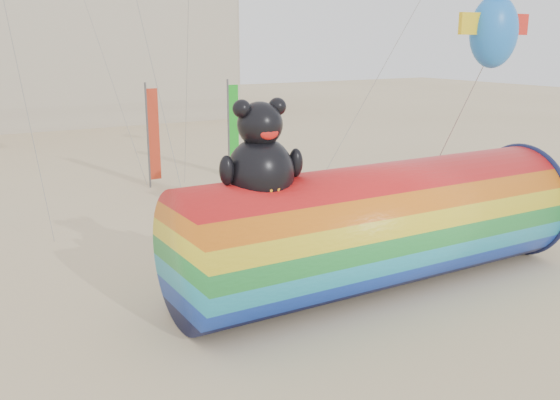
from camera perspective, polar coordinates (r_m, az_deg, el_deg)
ground at (r=18.45m, az=1.04°, el=-8.44°), size 160.00×160.00×0.00m
windsock_assembly at (r=18.64m, az=9.06°, el=-2.05°), size 12.70×3.87×5.85m
kite_handler at (r=23.47m, az=8.43°, el=-1.15°), size 0.71×0.50×1.86m
fabric_bundle at (r=23.35m, az=11.08°, el=-3.30°), size 2.62×1.35×0.41m
festival_banners at (r=31.24m, az=-14.07°, el=5.64°), size 13.88×0.42×5.20m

